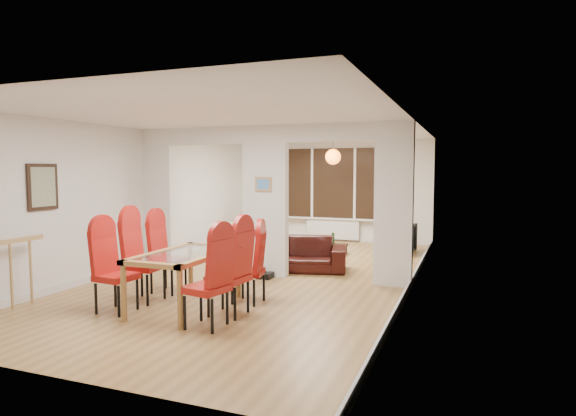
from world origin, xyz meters
The scene contains 24 objects.
floor centered at (0.00, 0.00, 0.00)m, with size 5.00×9.00×0.01m, color #A47942.
room_walls centered at (0.00, 0.00, 1.30)m, with size 5.00×9.00×2.60m, color silver, non-canonical shape.
divider_wall centered at (0.00, 0.00, 1.30)m, with size 5.00×0.18×2.60m, color white.
bay_window_blinds centered at (0.00, 4.44, 1.50)m, with size 3.00×0.08×1.80m, color black.
radiator centered at (0.00, 4.40, 0.30)m, with size 1.40×0.08×0.50m, color white.
pendant_light centered at (0.30, 3.30, 2.15)m, with size 0.36×0.36×0.36m, color orange.
stair_newel centered at (-2.25, -3.20, 0.55)m, with size 0.40×1.20×1.10m, color tan, non-canonical shape.
wall_poster centered at (-2.47, -2.40, 1.60)m, with size 0.04×0.52×0.67m, color gray.
pillar_photo centered at (0.00, -0.10, 1.60)m, with size 0.30×0.03×0.25m, color #4C8CD8.
dining_table centered at (-0.20, -2.21, 0.38)m, with size 0.90×1.61×0.75m, color #9F733A, non-canonical shape.
dining_chair_la centered at (-0.94, -2.69, 0.55)m, with size 0.44×0.44×1.10m, color #A81611, non-canonical shape.
dining_chair_lb centered at (-0.93, -2.14, 0.59)m, with size 0.47×0.47×1.17m, color #A81611, non-canonical shape.
dining_chair_lc centered at (-0.91, -1.59, 0.55)m, with size 0.44×0.44×1.11m, color #A81611, non-canonical shape.
dining_chair_ra centered at (0.46, -2.82, 0.55)m, with size 0.44×0.44×1.10m, color #A81611, non-canonical shape.
dining_chair_rb centered at (0.48, -2.29, 0.56)m, with size 0.45×0.45×1.13m, color #A81611, non-canonical shape.
dining_chair_rc centered at (0.46, -1.69, 0.51)m, with size 0.41×0.41×1.03m, color #A81611, non-canonical shape.
sofa centered at (0.21, 0.57, 0.31)m, with size 2.11×0.83×0.62m, color black.
armchair centered at (-1.40, 1.76, 0.35)m, with size 0.75×0.77×0.70m, color beige.
person centered at (-1.22, 2.93, 0.86)m, with size 0.41×0.63×1.73m, color black.
television centered at (2.00, 3.19, 0.31)m, with size 0.14×1.08×0.62m, color black.
coffee_table centered at (0.36, 2.48, 0.11)m, with size 0.94×0.47×0.22m, color black, non-canonical shape.
bottle centered at (0.52, 2.55, 0.35)m, with size 0.07×0.07×0.26m, color #143F19.
bowl centered at (0.26, 2.57, 0.24)m, with size 0.22×0.22×0.05m, color black.
shoes centered at (0.09, -0.23, 0.05)m, with size 0.24×0.26×0.10m, color black, non-canonical shape.
Camera 1 is at (3.31, -7.65, 1.84)m, focal length 30.00 mm.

